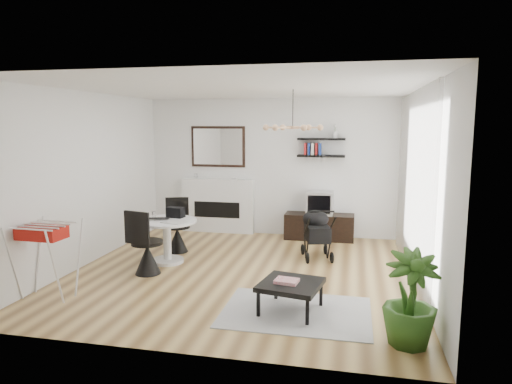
% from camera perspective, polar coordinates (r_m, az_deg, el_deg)
% --- Properties ---
extents(floor, '(5.00, 5.00, 0.00)m').
position_cam_1_polar(floor, '(6.94, -1.77, -10.00)').
color(floor, brown).
rests_on(floor, ground).
extents(ceiling, '(5.00, 5.00, 0.00)m').
position_cam_1_polar(ceiling, '(6.60, -1.88, 12.83)').
color(ceiling, white).
rests_on(ceiling, wall_back).
extents(wall_back, '(5.00, 0.00, 5.00)m').
position_cam_1_polar(wall_back, '(9.07, 1.97, 3.10)').
color(wall_back, white).
rests_on(wall_back, floor).
extents(wall_left, '(0.00, 5.00, 5.00)m').
position_cam_1_polar(wall_left, '(7.63, -20.38, 1.56)').
color(wall_left, white).
rests_on(wall_left, floor).
extents(wall_right, '(0.00, 5.00, 5.00)m').
position_cam_1_polar(wall_right, '(6.51, 20.07, 0.47)').
color(wall_right, white).
rests_on(wall_right, floor).
extents(sheer_curtain, '(0.04, 3.60, 2.60)m').
position_cam_1_polar(sheer_curtain, '(6.69, 18.99, 0.73)').
color(sheer_curtain, white).
rests_on(sheer_curtain, wall_right).
extents(fireplace, '(1.50, 0.17, 2.16)m').
position_cam_1_polar(fireplace, '(9.33, -4.79, -0.89)').
color(fireplace, white).
rests_on(fireplace, floor).
extents(shelf_lower, '(0.90, 0.25, 0.04)m').
position_cam_1_polar(shelf_lower, '(8.80, 8.14, 4.49)').
color(shelf_lower, black).
rests_on(shelf_lower, wall_back).
extents(shelf_upper, '(0.90, 0.25, 0.04)m').
position_cam_1_polar(shelf_upper, '(8.78, 8.18, 6.57)').
color(shelf_upper, black).
rests_on(shelf_upper, wall_back).
extents(pendant_lamp, '(0.90, 0.90, 0.10)m').
position_cam_1_polar(pendant_lamp, '(6.75, 4.61, 8.04)').
color(pendant_lamp, tan).
rests_on(pendant_lamp, ceiling).
extents(tv_console, '(1.31, 0.46, 0.49)m').
position_cam_1_polar(tv_console, '(8.89, 7.91, -4.30)').
color(tv_console, black).
rests_on(tv_console, floor).
extents(crt_tv, '(0.50, 0.44, 0.44)m').
position_cam_1_polar(crt_tv, '(8.79, 7.98, -1.35)').
color(crt_tv, silver).
rests_on(crt_tv, tv_console).
extents(dining_table, '(0.95, 0.95, 0.69)m').
position_cam_1_polar(dining_table, '(7.43, -11.06, -5.23)').
color(dining_table, white).
rests_on(dining_table, floor).
extents(laptop, '(0.41, 0.32, 0.03)m').
position_cam_1_polar(laptop, '(7.38, -12.13, -3.37)').
color(laptop, black).
rests_on(laptop, dining_table).
extents(black_bag, '(0.30, 0.21, 0.17)m').
position_cam_1_polar(black_bag, '(7.55, -10.01, -2.51)').
color(black_bag, black).
rests_on(black_bag, dining_table).
extents(newspaper, '(0.43, 0.39, 0.01)m').
position_cam_1_polar(newspaper, '(7.19, -10.07, -3.70)').
color(newspaper, beige).
rests_on(newspaper, dining_table).
extents(drinking_glass, '(0.06, 0.06, 0.11)m').
position_cam_1_polar(drinking_glass, '(7.57, -12.65, -2.79)').
color(drinking_glass, white).
rests_on(drinking_glass, dining_table).
extents(chair_far, '(0.48, 0.49, 0.93)m').
position_cam_1_polar(chair_far, '(8.06, -9.80, -5.32)').
color(chair_far, black).
rests_on(chair_far, floor).
extents(chair_near, '(0.49, 0.51, 0.97)m').
position_cam_1_polar(chair_near, '(6.96, -13.52, -7.52)').
color(chair_near, black).
rests_on(chair_near, floor).
extents(drying_rack, '(0.67, 0.63, 0.97)m').
position_cam_1_polar(drying_rack, '(6.41, -24.71, -7.61)').
color(drying_rack, white).
rests_on(drying_rack, floor).
extents(stroller, '(0.60, 0.78, 0.88)m').
position_cam_1_polar(stroller, '(7.64, 7.58, -5.39)').
color(stroller, black).
rests_on(stroller, floor).
extents(rug, '(1.73, 1.25, 0.01)m').
position_cam_1_polar(rug, '(5.58, 5.03, -14.71)').
color(rug, gray).
rests_on(rug, floor).
extents(coffee_table, '(0.80, 0.80, 0.35)m').
position_cam_1_polar(coffee_table, '(5.48, 4.37, -11.57)').
color(coffee_table, black).
rests_on(coffee_table, rug).
extents(magazines, '(0.29, 0.25, 0.04)m').
position_cam_1_polar(magazines, '(5.45, 3.85, -11.04)').
color(magazines, '#B52D3A').
rests_on(magazines, coffee_table).
extents(potted_plant, '(0.65, 0.65, 0.97)m').
position_cam_1_polar(potted_plant, '(4.89, 18.73, -12.52)').
color(potted_plant, '#295217').
rests_on(potted_plant, floor).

